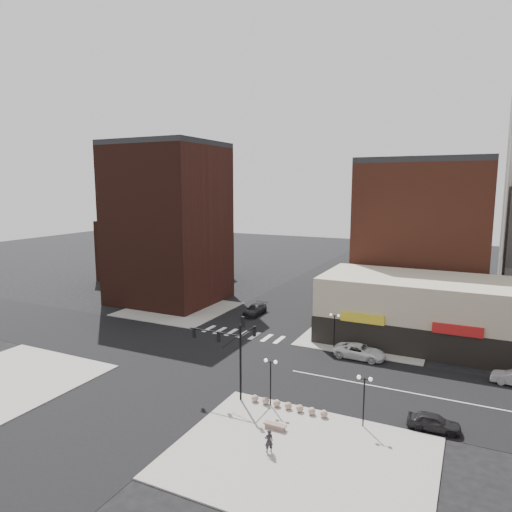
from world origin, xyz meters
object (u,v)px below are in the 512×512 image
at_px(street_lamp_se_a, 271,370).
at_px(stone_bench, 275,426).
at_px(street_lamp_se_b, 364,388).
at_px(dark_sedan_north, 255,310).
at_px(pedestrian, 269,441).
at_px(traffic_signal, 233,344).
at_px(street_lamp_ne, 334,322).
at_px(dark_sedan_east, 434,422).
at_px(white_suv, 360,351).

bearing_deg(street_lamp_se_a, stone_bench, -60.77).
height_order(street_lamp_se_b, dark_sedan_north, street_lamp_se_b).
height_order(pedestrian, stone_bench, pedestrian).
relative_size(traffic_signal, street_lamp_se_b, 1.87).
relative_size(pedestrian, stone_bench, 0.95).
bearing_deg(pedestrian, dark_sedan_north, -102.38).
relative_size(street_lamp_se_b, dark_sedan_north, 0.80).
bearing_deg(stone_bench, street_lamp_se_b, 30.79).
relative_size(street_lamp_se_a, dark_sedan_north, 0.80).
bearing_deg(dark_sedan_north, street_lamp_ne, -32.41).
height_order(dark_sedan_east, stone_bench, dark_sedan_east).
bearing_deg(stone_bench, pedestrian, -72.77).
xyz_separation_m(street_lamp_se_b, pedestrian, (-5.24, -6.49, -2.32)).
bearing_deg(traffic_signal, stone_bench, -32.18).
distance_m(street_lamp_ne, dark_sedan_north, 17.32).
height_order(traffic_signal, dark_sedan_east, traffic_signal).
bearing_deg(street_lamp_se_a, street_lamp_ne, 86.42).
distance_m(traffic_signal, pedestrian, 10.14).
bearing_deg(dark_sedan_east, street_lamp_ne, 37.93).
xyz_separation_m(white_suv, dark_sedan_east, (8.71, -12.50, -0.10)).
bearing_deg(pedestrian, dark_sedan_east, 179.65).
bearing_deg(street_lamp_se_b, traffic_signal, 179.18).
relative_size(traffic_signal, dark_sedan_north, 1.49).
height_order(dark_sedan_east, dark_sedan_north, dark_sedan_north).
xyz_separation_m(street_lamp_ne, white_suv, (3.35, -1.50, -2.51)).
height_order(dark_sedan_north, stone_bench, dark_sedan_north).
bearing_deg(street_lamp_ne, dark_sedan_north, 148.42).
relative_size(street_lamp_ne, stone_bench, 2.32).
relative_size(dark_sedan_east, dark_sedan_north, 0.76).
height_order(traffic_signal, pedestrian, traffic_signal).
distance_m(street_lamp_se_b, stone_bench, 7.58).
bearing_deg(dark_sedan_north, white_suv, -31.09).
relative_size(street_lamp_se_b, white_suv, 0.74).
xyz_separation_m(street_lamp_ne, stone_bench, (0.90, -19.39, -2.95)).
relative_size(street_lamp_se_b, pedestrian, 2.45).
height_order(traffic_signal, street_lamp_se_a, traffic_signal).
distance_m(street_lamp_ne, stone_bench, 19.64).
distance_m(street_lamp_ne, pedestrian, 22.68).
bearing_deg(traffic_signal, pedestrian, -45.58).
bearing_deg(street_lamp_se_b, pedestrian, -128.93).
distance_m(street_lamp_se_a, street_lamp_ne, 16.03).
distance_m(street_lamp_se_a, white_suv, 15.35).
relative_size(street_lamp_se_a, stone_bench, 2.32).
height_order(traffic_signal, street_lamp_ne, traffic_signal).
bearing_deg(street_lamp_se_b, dark_sedan_north, 130.86).
distance_m(dark_sedan_east, pedestrian, 13.35).
relative_size(street_lamp_se_a, street_lamp_ne, 1.00).
relative_size(white_suv, dark_sedan_north, 1.08).
bearing_deg(dark_sedan_east, traffic_signal, 93.40).
height_order(traffic_signal, stone_bench, traffic_signal).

